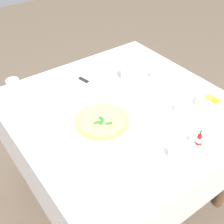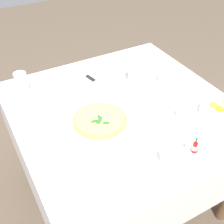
{
  "view_description": "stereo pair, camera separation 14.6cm",
  "coord_description": "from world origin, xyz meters",
  "px_view_note": "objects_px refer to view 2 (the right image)",
  "views": [
    {
      "loc": [
        0.95,
        -0.75,
        1.68
      ],
      "look_at": [
        0.03,
        -0.08,
        0.76
      ],
      "focal_mm": 46.8,
      "sensor_mm": 36.0,
      "label": 1
    },
    {
      "loc": [
        1.02,
        -0.63,
        1.68
      ],
      "look_at": [
        0.03,
        -0.08,
        0.76
      ],
      "focal_mm": 46.8,
      "sensor_mm": 36.0,
      "label": 2
    }
  ],
  "objects_px": {
    "coffee_cup_center_back": "(184,115)",
    "coffee_cup_right_edge": "(169,160)",
    "dinner_knife": "(96,82)",
    "citrus_bowl": "(215,110)",
    "pizza_plate": "(100,122)",
    "napkin_folded": "(96,84)",
    "hot_sauce_bottle": "(195,146)",
    "coffee_cup_far_right": "(165,78)",
    "menu_card": "(150,54)",
    "coffee_cup_near_left": "(35,117)",
    "pepper_shaker": "(188,145)",
    "water_glass_far_left": "(22,84)",
    "water_glass_left_edge": "(134,73)",
    "salt_shaker": "(201,151)",
    "pizza": "(100,120)"
  },
  "relations": [
    {
      "from": "pizza_plate",
      "to": "pepper_shaker",
      "type": "bearing_deg",
      "value": 38.07
    },
    {
      "from": "napkin_folded",
      "to": "menu_card",
      "type": "bearing_deg",
      "value": 97.47
    },
    {
      "from": "water_glass_far_left",
      "to": "coffee_cup_right_edge",
      "type": "bearing_deg",
      "value": 25.61
    },
    {
      "from": "pizza",
      "to": "pepper_shaker",
      "type": "height_order",
      "value": "pepper_shaker"
    },
    {
      "from": "coffee_cup_center_back",
      "to": "coffee_cup_right_edge",
      "type": "height_order",
      "value": "coffee_cup_right_edge"
    },
    {
      "from": "coffee_cup_center_back",
      "to": "salt_shaker",
      "type": "xyz_separation_m",
      "value": [
        0.23,
        -0.09,
        -0.0
      ]
    },
    {
      "from": "dinner_knife",
      "to": "salt_shaker",
      "type": "distance_m",
      "value": 0.72
    },
    {
      "from": "pizza",
      "to": "hot_sauce_bottle",
      "type": "relative_size",
      "value": 3.18
    },
    {
      "from": "pepper_shaker",
      "to": "menu_card",
      "type": "bearing_deg",
      "value": 157.06
    },
    {
      "from": "pizza",
      "to": "dinner_knife",
      "type": "distance_m",
      "value": 0.33
    },
    {
      "from": "water_glass_far_left",
      "to": "napkin_folded",
      "type": "bearing_deg",
      "value": 71.63
    },
    {
      "from": "coffee_cup_right_edge",
      "to": "napkin_folded",
      "type": "distance_m",
      "value": 0.68
    },
    {
      "from": "water_glass_left_edge",
      "to": "pepper_shaker",
      "type": "xyz_separation_m",
      "value": [
        0.58,
        -0.08,
        -0.03
      ]
    },
    {
      "from": "coffee_cup_near_left",
      "to": "hot_sauce_bottle",
      "type": "distance_m",
      "value": 0.76
    },
    {
      "from": "coffee_cup_right_edge",
      "to": "water_glass_left_edge",
      "type": "height_order",
      "value": "water_glass_left_edge"
    },
    {
      "from": "pizza",
      "to": "water_glass_far_left",
      "type": "bearing_deg",
      "value": -149.82
    },
    {
      "from": "coffee_cup_right_edge",
      "to": "pizza_plate",
      "type": "bearing_deg",
      "value": -160.34
    },
    {
      "from": "salt_shaker",
      "to": "menu_card",
      "type": "bearing_deg",
      "value": 159.72
    },
    {
      "from": "pizza_plate",
      "to": "coffee_cup_far_right",
      "type": "xyz_separation_m",
      "value": [
        -0.14,
        0.5,
        0.02
      ]
    },
    {
      "from": "pizza_plate",
      "to": "salt_shaker",
      "type": "height_order",
      "value": "salt_shaker"
    },
    {
      "from": "napkin_folded",
      "to": "citrus_bowl",
      "type": "xyz_separation_m",
      "value": [
        0.52,
        0.41,
        0.02
      ]
    },
    {
      "from": "coffee_cup_far_right",
      "to": "menu_card",
      "type": "relative_size",
      "value": 1.45
    },
    {
      "from": "hot_sauce_bottle",
      "to": "coffee_cup_center_back",
      "type": "bearing_deg",
      "value": 152.18
    },
    {
      "from": "pizza_plate",
      "to": "pizza",
      "type": "distance_m",
      "value": 0.01
    },
    {
      "from": "dinner_knife",
      "to": "citrus_bowl",
      "type": "relative_size",
      "value": 1.3
    },
    {
      "from": "water_glass_far_left",
      "to": "pizza",
      "type": "bearing_deg",
      "value": 30.18
    },
    {
      "from": "dinner_knife",
      "to": "citrus_bowl",
      "type": "xyz_separation_m",
      "value": [
        0.52,
        0.41,
        0.0
      ]
    },
    {
      "from": "napkin_folded",
      "to": "menu_card",
      "type": "relative_size",
      "value": 2.59
    },
    {
      "from": "coffee_cup_right_edge",
      "to": "dinner_knife",
      "type": "bearing_deg",
      "value": -179.96
    },
    {
      "from": "citrus_bowl",
      "to": "coffee_cup_center_back",
      "type": "bearing_deg",
      "value": -105.57
    },
    {
      "from": "coffee_cup_right_edge",
      "to": "napkin_folded",
      "type": "bearing_deg",
      "value": -179.9
    },
    {
      "from": "menu_card",
      "to": "pizza_plate",
      "type": "bearing_deg",
      "value": 38.3
    },
    {
      "from": "citrus_bowl",
      "to": "menu_card",
      "type": "bearing_deg",
      "value": 176.02
    },
    {
      "from": "coffee_cup_center_back",
      "to": "hot_sauce_bottle",
      "type": "bearing_deg",
      "value": -27.82
    },
    {
      "from": "water_glass_far_left",
      "to": "coffee_cup_near_left",
      "type": "bearing_deg",
      "value": -3.03
    },
    {
      "from": "water_glass_left_edge",
      "to": "salt_shaker",
      "type": "xyz_separation_m",
      "value": [
        0.64,
        -0.06,
        -0.03
      ]
    },
    {
      "from": "citrus_bowl",
      "to": "hot_sauce_bottle",
      "type": "xyz_separation_m",
      "value": [
        0.15,
        -0.27,
        0.01
      ]
    },
    {
      "from": "coffee_cup_far_right",
      "to": "salt_shaker",
      "type": "bearing_deg",
      "value": -21.47
    },
    {
      "from": "water_glass_far_left",
      "to": "coffee_cup_center_back",
      "type": "bearing_deg",
      "value": 46.32
    },
    {
      "from": "coffee_cup_right_edge",
      "to": "hot_sauce_bottle",
      "type": "distance_m",
      "value": 0.14
    },
    {
      "from": "pizza_plate",
      "to": "dinner_knife",
      "type": "distance_m",
      "value": 0.33
    },
    {
      "from": "pizza",
      "to": "salt_shaker",
      "type": "height_order",
      "value": "salt_shaker"
    },
    {
      "from": "napkin_folded",
      "to": "pepper_shaker",
      "type": "distance_m",
      "value": 0.66
    },
    {
      "from": "pepper_shaker",
      "to": "water_glass_far_left",
      "type": "bearing_deg",
      "value": -146.18
    },
    {
      "from": "water_glass_left_edge",
      "to": "pepper_shaker",
      "type": "relative_size",
      "value": 2.26
    },
    {
      "from": "citrus_bowl",
      "to": "pepper_shaker",
      "type": "relative_size",
      "value": 2.67
    },
    {
      "from": "water_glass_left_edge",
      "to": "salt_shaker",
      "type": "height_order",
      "value": "water_glass_left_edge"
    },
    {
      "from": "pizza_plate",
      "to": "napkin_folded",
      "type": "distance_m",
      "value": 0.34
    },
    {
      "from": "coffee_cup_right_edge",
      "to": "menu_card",
      "type": "relative_size",
      "value": 1.47
    },
    {
      "from": "napkin_folded",
      "to": "salt_shaker",
      "type": "relative_size",
      "value": 4.14
    }
  ]
}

